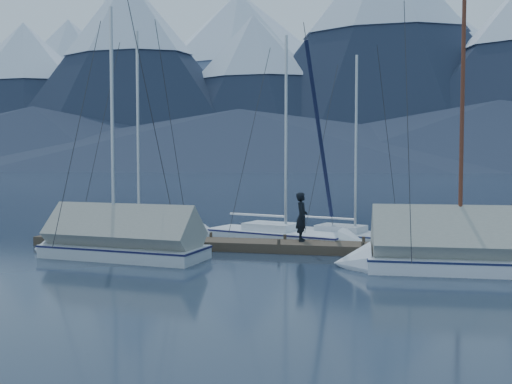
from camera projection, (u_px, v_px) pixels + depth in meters
ground at (244, 259)px, 18.61m from camera, size 1000.00×1000.00×0.00m
mountain_range at (374, 84)px, 376.26m from camera, size 877.00×584.00×150.50m
dock at (256, 247)px, 20.56m from camera, size 18.00×1.50×0.54m
mooring_posts at (243, 240)px, 20.65m from camera, size 15.12×1.52×0.35m
sailboat_open_left at (150, 233)px, 24.32m from camera, size 7.68×3.27×10.06m
sailboat_open_mid at (296, 239)px, 22.38m from camera, size 7.36×4.15×9.38m
sailboat_open_right at (365, 240)px, 22.21m from camera, size 6.63×3.96×8.47m
sailboat_covered_near at (454, 255)px, 16.56m from camera, size 7.52×3.20×9.64m
sailboat_covered_far at (111, 244)px, 18.91m from camera, size 6.96×3.06×9.48m
person at (302, 217)px, 20.45m from camera, size 0.50×0.71×1.85m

